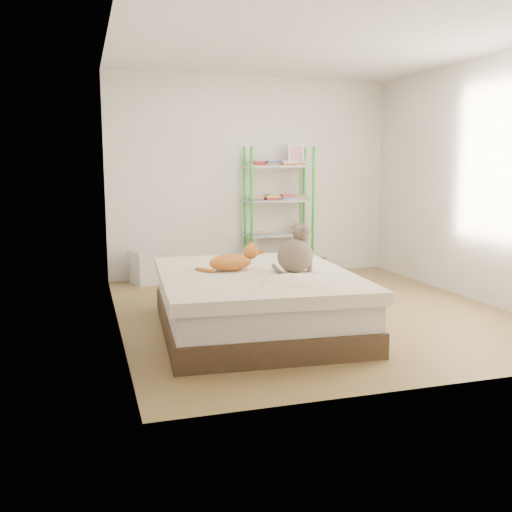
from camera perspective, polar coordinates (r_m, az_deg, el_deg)
name	(u,v)px	position (r m, az deg, el deg)	size (l,w,h in m)	color
room	(313,182)	(5.64, 5.74, 7.40)	(3.81, 4.21, 2.61)	olive
bed	(255,301)	(5.08, -0.09, -4.53)	(1.79, 2.17, 0.53)	#4D3628
orange_cat	(231,260)	(5.09, -2.57, -0.42)	(0.47, 0.25, 0.19)	orange
grey_cat	(295,248)	(4.99, 3.95, 0.76)	(0.31, 0.37, 0.43)	#766958
shelf_unit	(279,211)	(7.53, 2.32, 4.54)	(0.88, 0.36, 1.74)	green
cardboard_box	(302,271)	(7.14, 4.66, -1.47)	(0.46, 0.44, 0.37)	olive
white_bin	(147,267)	(7.20, -10.86, -1.07)	(0.46, 0.43, 0.42)	silver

